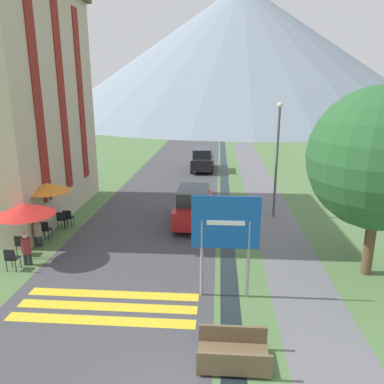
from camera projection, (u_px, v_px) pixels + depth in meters
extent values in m
plane|color=#517542|center=(208.00, 181.00, 26.77)|extent=(160.00, 160.00, 0.00)
cube|color=#424247|center=(185.00, 156.00, 36.57)|extent=(6.40, 60.00, 0.01)
cube|color=slate|center=(248.00, 157.00, 36.14)|extent=(2.20, 60.00, 0.01)
cube|color=black|center=(223.00, 157.00, 36.31)|extent=(0.60, 60.00, 0.00)
cube|color=yellow|center=(100.00, 320.00, 10.58)|extent=(5.44, 0.44, 0.01)
cube|color=yellow|center=(107.00, 307.00, 11.25)|extent=(5.44, 0.44, 0.01)
cube|color=yellow|center=(114.00, 294.00, 11.92)|extent=(5.44, 0.44, 0.01)
cone|color=gray|center=(240.00, 53.00, 82.85)|extent=(83.71, 83.71, 28.26)
cube|color=#BCAD93|center=(10.00, 97.00, 18.16)|extent=(5.10, 9.10, 11.91)
cube|color=maroon|center=(38.00, 98.00, 15.57)|extent=(0.06, 0.70, 8.93)
cube|color=maroon|center=(62.00, 97.00, 17.98)|extent=(0.06, 0.70, 8.93)
cube|color=maroon|center=(81.00, 96.00, 20.39)|extent=(0.06, 0.70, 8.93)
cylinder|color=gray|center=(202.00, 259.00, 11.58)|extent=(0.10, 0.10, 2.52)
cylinder|color=gray|center=(248.00, 260.00, 11.48)|extent=(0.10, 0.10, 2.52)
cube|color=#1451AD|center=(226.00, 223.00, 11.19)|extent=(2.07, 0.05, 1.65)
cube|color=white|center=(226.00, 223.00, 11.16)|extent=(1.14, 0.02, 0.14)
cube|color=brown|center=(233.00, 358.00, 8.92)|extent=(1.70, 1.10, 0.12)
cube|color=brown|center=(234.00, 363.00, 8.35)|extent=(1.70, 0.08, 0.45)
cube|color=brown|center=(233.00, 334.00, 9.33)|extent=(1.70, 0.08, 0.45)
cube|color=brown|center=(201.00, 359.00, 9.00)|extent=(0.16, 0.99, 0.08)
cube|color=brown|center=(266.00, 363.00, 8.89)|extent=(0.16, 0.99, 0.08)
cube|color=#A31919|center=(194.00, 209.00, 18.11)|extent=(1.68, 4.12, 0.84)
cube|color=#23282D|center=(193.00, 195.00, 17.71)|extent=(1.43, 2.27, 0.68)
cylinder|color=black|center=(180.00, 209.00, 19.51)|extent=(0.18, 0.60, 0.60)
cylinder|color=black|center=(211.00, 210.00, 19.40)|extent=(0.18, 0.60, 0.60)
cylinder|color=black|center=(174.00, 226.00, 17.05)|extent=(0.18, 0.60, 0.60)
cylinder|color=black|center=(209.00, 227.00, 16.94)|extent=(0.18, 0.60, 0.60)
cube|color=black|center=(202.00, 161.00, 30.09)|extent=(1.66, 4.18, 0.84)
cube|color=#23282D|center=(202.00, 153.00, 29.68)|extent=(1.41, 2.30, 0.68)
cylinder|color=black|center=(194.00, 163.00, 31.50)|extent=(0.18, 0.60, 0.60)
cylinder|color=black|center=(213.00, 164.00, 31.39)|extent=(0.18, 0.60, 0.60)
cylinder|color=black|center=(192.00, 170.00, 29.01)|extent=(0.18, 0.60, 0.60)
cylinder|color=black|center=(212.00, 170.00, 28.90)|extent=(0.18, 0.60, 0.60)
cube|color=black|center=(13.00, 258.00, 13.46)|extent=(0.40, 0.40, 0.04)
cube|color=black|center=(9.00, 255.00, 13.24)|extent=(0.40, 0.04, 0.40)
cylinder|color=black|center=(12.00, 262.00, 13.70)|extent=(0.03, 0.03, 0.45)
cylinder|color=black|center=(21.00, 262.00, 13.68)|extent=(0.03, 0.03, 0.45)
cylinder|color=black|center=(7.00, 266.00, 13.37)|extent=(0.03, 0.03, 0.45)
cylinder|color=black|center=(16.00, 266.00, 13.35)|extent=(0.03, 0.03, 0.45)
cube|color=black|center=(69.00, 217.00, 17.74)|extent=(0.40, 0.40, 0.04)
cube|color=black|center=(67.00, 215.00, 17.52)|extent=(0.40, 0.04, 0.40)
cylinder|color=black|center=(67.00, 221.00, 17.98)|extent=(0.03, 0.03, 0.45)
cylinder|color=black|center=(74.00, 221.00, 17.95)|extent=(0.03, 0.03, 0.45)
cylinder|color=black|center=(64.00, 223.00, 17.65)|extent=(0.03, 0.03, 0.45)
cylinder|color=black|center=(71.00, 223.00, 17.63)|extent=(0.03, 0.03, 0.45)
cube|color=black|center=(63.00, 219.00, 17.50)|extent=(0.40, 0.40, 0.04)
cube|color=black|center=(61.00, 216.00, 17.27)|extent=(0.40, 0.04, 0.40)
cylinder|color=black|center=(61.00, 222.00, 17.73)|extent=(0.03, 0.03, 0.45)
cylinder|color=black|center=(68.00, 223.00, 17.71)|extent=(0.03, 0.03, 0.45)
cylinder|color=black|center=(58.00, 225.00, 17.41)|extent=(0.03, 0.03, 0.45)
cylinder|color=black|center=(65.00, 225.00, 17.38)|extent=(0.03, 0.03, 0.45)
cube|color=black|center=(23.00, 244.00, 14.69)|extent=(0.40, 0.40, 0.04)
cube|color=black|center=(20.00, 241.00, 14.47)|extent=(0.40, 0.04, 0.40)
cylinder|color=black|center=(21.00, 247.00, 14.93)|extent=(0.03, 0.03, 0.45)
cylinder|color=black|center=(30.00, 248.00, 14.90)|extent=(0.03, 0.03, 0.45)
cylinder|color=black|center=(17.00, 251.00, 14.60)|extent=(0.03, 0.03, 0.45)
cylinder|color=black|center=(25.00, 251.00, 14.58)|extent=(0.03, 0.03, 0.45)
cube|color=black|center=(46.00, 229.00, 16.23)|extent=(0.40, 0.40, 0.04)
cube|color=black|center=(44.00, 227.00, 16.00)|extent=(0.40, 0.04, 0.40)
cylinder|color=black|center=(45.00, 233.00, 16.46)|extent=(0.03, 0.03, 0.45)
cylinder|color=black|center=(52.00, 233.00, 16.44)|extent=(0.03, 0.03, 0.45)
cylinder|color=black|center=(41.00, 236.00, 16.13)|extent=(0.03, 0.03, 0.45)
cylinder|color=black|center=(49.00, 236.00, 16.11)|extent=(0.03, 0.03, 0.45)
cylinder|color=#B7B2A8|center=(28.00, 233.00, 14.17)|extent=(0.06, 0.06, 2.12)
cone|color=red|center=(25.00, 209.00, 13.92)|extent=(2.19, 2.19, 0.43)
cylinder|color=#B7B2A8|center=(50.00, 211.00, 16.36)|extent=(0.06, 0.06, 2.36)
cone|color=orange|center=(47.00, 187.00, 16.08)|extent=(2.00, 2.00, 0.35)
cylinder|color=#282833|center=(25.00, 259.00, 13.90)|extent=(0.14, 0.14, 0.46)
cylinder|color=#282833|center=(30.00, 259.00, 13.88)|extent=(0.14, 0.14, 0.46)
cylinder|color=maroon|center=(26.00, 246.00, 13.75)|extent=(0.32, 0.32, 0.60)
sphere|color=tan|center=(25.00, 236.00, 13.64)|extent=(0.22, 0.22, 0.22)
cylinder|color=#282833|center=(37.00, 241.00, 15.57)|extent=(0.14, 0.14, 0.46)
cylinder|color=#282833|center=(41.00, 241.00, 15.56)|extent=(0.14, 0.14, 0.46)
cylinder|color=gray|center=(37.00, 230.00, 15.44)|extent=(0.32, 0.32, 0.53)
sphere|color=tan|center=(36.00, 221.00, 15.34)|extent=(0.22, 0.22, 0.22)
cylinder|color=#282833|center=(46.00, 222.00, 17.15)|extent=(0.14, 0.14, 0.87)
cylinder|color=#282833|center=(50.00, 222.00, 17.13)|extent=(0.14, 0.14, 0.87)
cylinder|color=gray|center=(46.00, 206.00, 16.94)|extent=(0.32, 0.32, 0.68)
sphere|color=beige|center=(45.00, 197.00, 16.82)|extent=(0.22, 0.22, 0.22)
cylinder|color=#515156|center=(276.00, 164.00, 18.54)|extent=(0.12, 0.12, 5.47)
sphere|color=silver|center=(280.00, 105.00, 17.79)|extent=(0.28, 0.28, 0.28)
cylinder|color=brown|center=(369.00, 246.00, 13.04)|extent=(0.36, 0.36, 2.12)
sphere|color=#285B2D|center=(381.00, 158.00, 12.22)|extent=(4.75, 4.75, 4.75)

